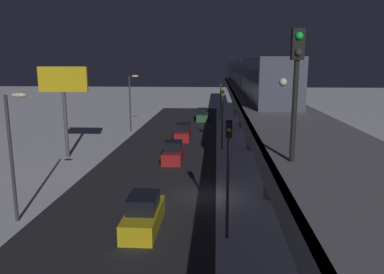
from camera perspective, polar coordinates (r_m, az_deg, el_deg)
The scene contains 15 objects.
ground_plane at distance 26.81m, azimuth 0.69°, elevation -8.94°, with size 240.00×240.00×0.00m, color white.
avenue_asphalt at distance 27.33m, azimuth -8.07°, elevation -8.65°, with size 11.00×103.38×0.01m, color #28282D.
elevated_railway at distance 25.73m, azimuth 12.58°, elevation 2.32°, with size 5.00×103.38×6.24m.
subway_train at distance 60.43m, azimuth 7.72°, elevation 9.99°, with size 2.94×74.07×3.40m.
rail_signal at distance 11.67m, azimuth 15.63°, elevation 9.41°, with size 0.36×0.41×4.00m.
sedan_green at distance 61.03m, azimuth 1.61°, elevation 3.29°, with size 1.80×4.37×1.97m.
sedan_yellow at distance 21.82m, azimuth -7.40°, elevation -11.65°, with size 1.80×4.78×1.97m.
sedan_red at distance 35.62m, azimuth -2.89°, elevation -2.49°, with size 1.80×4.05×1.97m.
sedan_red_2 at distance 45.79m, azimuth -1.39°, elevation 0.61°, with size 1.80×4.56×1.97m.
traffic_light_near at distance 19.48m, azimuth 5.55°, elevation -3.86°, with size 0.32×0.44×6.40m.
traffic_light_mid at distance 39.98m, azimuth 4.66°, elevation 3.95°, with size 0.32×0.44×6.40m.
traffic_light_far at distance 60.73m, azimuth 4.38°, elevation 6.45°, with size 0.32×0.44×6.40m.
commercial_billboard at distance 38.37m, azimuth -19.02°, elevation 7.02°, with size 4.80×0.36×8.90m.
street_lamp_near at distance 23.61m, azimuth -25.55°, elevation -0.71°, with size 1.35×0.44×7.65m.
street_lamp_far at distance 51.62m, azimuth -9.21°, elevation 6.18°, with size 1.35×0.44×7.65m.
Camera 1 is at (-1.33, 25.12, 9.26)m, focal length 34.98 mm.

